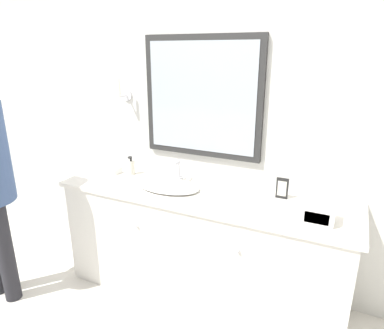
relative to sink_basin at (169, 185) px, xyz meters
name	(u,v)px	position (x,y,z in m)	size (l,w,h in m)	color
ground_plane	(182,320)	(0.26, -0.30, -0.88)	(14.00, 14.00, 0.00)	silver
wall_back	(219,126)	(0.25, 0.35, 0.40)	(8.00, 0.18, 2.55)	silver
vanity_counter	(201,245)	(0.26, 0.02, -0.45)	(2.15, 0.60, 0.86)	silver
sink_basin	(169,185)	(0.00, 0.00, 0.00)	(0.49, 0.36, 0.16)	white
soap_bottle	(131,167)	(-0.42, 0.13, 0.04)	(0.06, 0.06, 0.16)	beige
appliance_box	(318,214)	(1.06, -0.08, 0.03)	(0.19, 0.14, 0.10)	white
picture_frame	(282,188)	(0.79, 0.17, 0.06)	(0.08, 0.01, 0.15)	black
hand_towel_near_sink	(110,170)	(-0.60, 0.08, 0.01)	(0.18, 0.10, 0.05)	white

